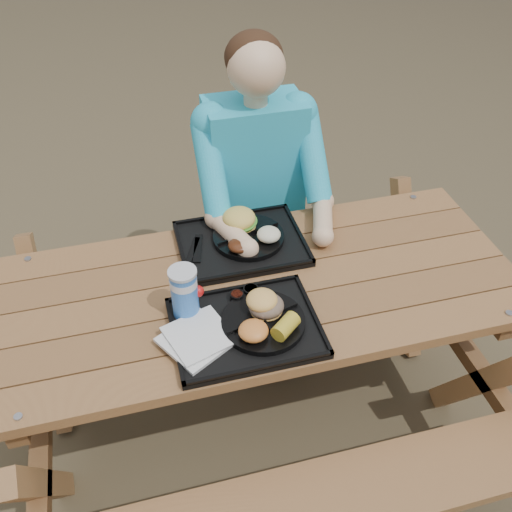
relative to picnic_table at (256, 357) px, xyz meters
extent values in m
plane|color=#999999|center=(0.00, 0.00, -0.38)|extent=(60.00, 60.00, 0.00)
cube|color=black|center=(-0.08, -0.19, 0.39)|extent=(0.45, 0.35, 0.02)
cube|color=black|center=(0.00, 0.21, 0.39)|extent=(0.45, 0.35, 0.02)
cylinder|color=black|center=(-0.03, -0.19, 0.41)|extent=(0.26, 0.26, 0.02)
cylinder|color=black|center=(0.03, 0.22, 0.41)|extent=(0.26, 0.26, 0.02)
cube|color=silver|center=(-0.24, -0.21, 0.41)|extent=(0.25, 0.25, 0.02)
cylinder|color=blue|center=(-0.25, -0.09, 0.48)|extent=(0.08, 0.08, 0.17)
cylinder|color=black|center=(-0.08, -0.07, 0.41)|extent=(0.04, 0.04, 0.03)
cylinder|color=#FFF51C|center=(-0.03, -0.06, 0.41)|extent=(0.05, 0.05, 0.03)
ellipsoid|color=orange|center=(-0.07, -0.25, 0.44)|extent=(0.09, 0.09, 0.05)
cube|color=black|center=(-0.16, 0.21, 0.40)|extent=(0.06, 0.16, 0.01)
ellipsoid|color=#4E220F|center=(-0.02, 0.15, 0.43)|extent=(0.08, 0.08, 0.04)
ellipsoid|color=beige|center=(0.09, 0.18, 0.44)|extent=(0.09, 0.09, 0.05)
camera|label=1|loc=(-0.36, -1.35, 1.70)|focal=40.00mm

